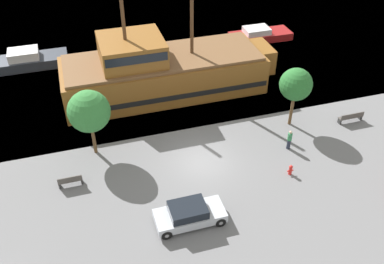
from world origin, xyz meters
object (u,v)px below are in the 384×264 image
Objects in this scene: pirate_ship at (162,71)px; bench_promenade_east at (70,181)px; moored_boat_outer at (260,35)px; bench_promenade_west at (351,117)px; parked_car_curb_front at (189,214)px; fire_hydrant at (291,170)px; moored_boat_dockside at (29,60)px; pedestrian_walking_near at (289,140)px.

bench_promenade_east is (-8.50, -9.71, -1.55)m from pirate_ship.
bench_promenade_west is at bearing -87.51° from moored_boat_outer.
moored_boat_outer is 26.32m from parked_car_curb_front.
bench_promenade_east is (-14.22, 3.14, 0.02)m from fire_hydrant.
pirate_ship is at bearing -36.23° from moored_boat_dockside.
moored_boat_outer is at bearing 92.49° from bench_promenade_west.
fire_hydrant is (7.69, 2.04, -0.26)m from parked_car_curb_front.
fire_hydrant is at bearing -114.51° from pedestrian_walking_near.
bench_promenade_east and bench_promenade_west have the same top height.
pirate_ship reaches higher than bench_promenade_west.
bench_promenade_east is 0.77× the size of bench_promenade_west.
moored_boat_dockside is 23.40m from moored_boat_outer.
parked_car_curb_front is 16.24m from bench_promenade_west.
pirate_ship is 15.80m from bench_promenade_west.
parked_car_curb_front is 7.96m from fire_hydrant.
bench_promenade_east is at bearing -141.03° from moored_boat_outer.
moored_boat_dockside reaches higher than fire_hydrant.
pirate_ship is 11.58× the size of pedestrian_walking_near.
pirate_ship is 2.78× the size of moored_boat_outer.
moored_boat_dockside is 1.05× the size of moored_boat_outer.
pirate_ship reaches higher than moored_boat_outer.
fire_hydrant is 0.49× the size of pedestrian_walking_near.
moored_boat_dockside reaches higher than bench_promenade_east.
moored_boat_outer is at bearing 72.54° from pedestrian_walking_near.
pedestrian_walking_near is at bearing 27.32° from parked_car_curb_front.
moored_boat_dockside is 29.37m from bench_promenade_west.
pedestrian_walking_near reaches higher than bench_promenade_east.
moored_boat_outer reaches higher than bench_promenade_east.
pirate_ship is 2.65× the size of moored_boat_dockside.
moored_boat_dockside reaches higher than parked_car_curb_front.
moored_boat_outer reaches higher than fire_hydrant.
bench_promenade_west is at bearing 29.10° from fire_hydrant.
moored_boat_dockside is 26.78m from fire_hydrant.
pedestrian_walking_near is (17.88, -18.39, 0.14)m from moored_boat_dockside.
pirate_ship is 9.10× the size of bench_promenade_west.
moored_boat_dockside is 17.95m from bench_promenade_east.
fire_hydrant is at bearing 14.84° from parked_car_curb_front.
bench_promenade_east reaches higher than fire_hydrant.
bench_promenade_west reaches higher than fire_hydrant.
pedestrian_walking_near is at bearing -107.46° from moored_boat_outer.
moored_boat_dockside is at bearing 177.83° from moored_boat_outer.
pirate_ship reaches higher than fire_hydrant.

